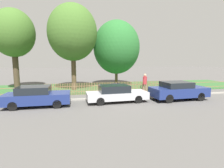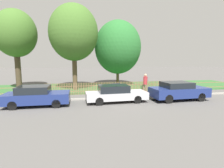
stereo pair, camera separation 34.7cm
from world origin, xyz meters
The scene contains 12 objects.
ground_plane centered at (0.00, 0.00, 0.00)m, with size 120.00×120.00×0.00m, color #565451.
kerb_stone centered at (0.00, 0.10, 0.06)m, with size 34.53×0.20×0.12m, color #9E998E.
grass_strip centered at (0.00, 6.21, 0.01)m, with size 34.53×7.96×0.01m, color #33602D.
park_fence centered at (0.00, 2.24, 0.54)m, with size 34.53×0.05×1.09m.
parked_car_silver_hatchback centered at (-5.84, -1.15, 0.69)m, with size 4.26×1.83×1.37m.
parked_car_black_saloon centered at (-0.33, -1.12, 0.64)m, with size 4.54×1.75×1.27m.
parked_car_navy_estate centered at (4.63, -1.35, 0.74)m, with size 4.46×2.04×1.42m.
covered_motorcycle centered at (0.11, 1.14, 0.67)m, with size 1.80×0.72×1.12m.
tree_nearest_kerb centered at (-9.33, 6.65, 5.80)m, with size 4.27×4.27×8.31m.
tree_behind_motorcycle centered at (-3.38, 5.01, 5.82)m, with size 4.92×4.92×8.68m.
tree_mid_park centered at (1.65, 7.01, 4.60)m, with size 5.46×5.46×7.74m.
pedestrian_near_fence centered at (2.99, 1.42, 1.05)m, with size 0.53×0.53×1.86m.
Camera 2 is at (-3.00, -13.56, 3.12)m, focal length 28.00 mm.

